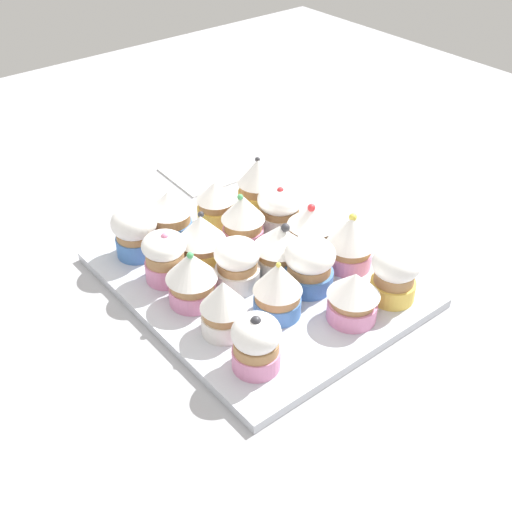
{
  "coord_description": "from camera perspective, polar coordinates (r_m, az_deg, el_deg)",
  "views": [
    {
      "loc": [
        -51.61,
        41.82,
        52.35
      ],
      "look_at": [
        0.0,
        0.0,
        4.2
      ],
      "focal_mm": 46.35,
      "sensor_mm": 36.0,
      "label": 1
    }
  ],
  "objects": [
    {
      "name": "cupcake_8",
      "position": [
        0.87,
        -1.13,
        3.16
      ],
      "size": [
        5.85,
        5.85,
        7.77
      ],
      "color": "pink",
      "rests_on": "baking_tray"
    },
    {
      "name": "cupcake_7",
      "position": [
        0.83,
        1.98,
        0.77
      ],
      "size": [
        6.56,
        6.56,
        6.91
      ],
      "color": "white",
      "rests_on": "baking_tray"
    },
    {
      "name": "napkin",
      "position": [
        1.09,
        -4.21,
        7.34
      ],
      "size": [
        11.79,
        13.07,
        0.6
      ],
      "primitive_type": "cube",
      "rotation": [
        0.0,
        0.0,
        -0.05
      ],
      "color": "white",
      "rests_on": "ground_plane"
    },
    {
      "name": "cupcake_18",
      "position": [
        0.87,
        -10.42,
        2.17
      ],
      "size": [
        5.98,
        5.98,
        7.06
      ],
      "color": "#477AC6",
      "rests_on": "baking_tray"
    },
    {
      "name": "cupcake_5",
      "position": [
        0.76,
        8.4,
        -3.4
      ],
      "size": [
        6.14,
        6.14,
        6.4
      ],
      "color": "pink",
      "rests_on": "baking_tray"
    },
    {
      "name": "cupcake_14",
      "position": [
        0.69,
        0.01,
        -7.47
      ],
      "size": [
        5.31,
        5.31,
        7.19
      ],
      "color": "pink",
      "rests_on": "baking_tray"
    },
    {
      "name": "cupcake_15",
      "position": [
        0.74,
        -2.81,
        -4.39
      ],
      "size": [
        5.37,
        5.37,
        7.08
      ],
      "color": "white",
      "rests_on": "baking_tray"
    },
    {
      "name": "ground_plane",
      "position": [
        0.86,
        -0.0,
        -3.09
      ],
      "size": [
        180.0,
        180.0,
        3.0
      ],
      "primitive_type": "cube",
      "color": "#9E9EA3"
    },
    {
      "name": "cupcake_4",
      "position": [
        0.95,
        0.19,
        6.27
      ],
      "size": [
        5.95,
        5.95,
        8.07
      ],
      "color": "#EFC651",
      "rests_on": "baking_tray"
    },
    {
      "name": "cupcake_12",
      "position": [
        0.84,
        -4.72,
        1.41
      ],
      "size": [
        6.25,
        6.25,
        7.67
      ],
      "color": "#EFC651",
      "rests_on": "baking_tray"
    },
    {
      "name": "cupcake_9",
      "position": [
        0.92,
        -3.5,
        4.63
      ],
      "size": [
        5.44,
        5.44,
        6.73
      ],
      "color": "#EFC651",
      "rests_on": "baking_tray"
    },
    {
      "name": "baking_tray",
      "position": [
        0.84,
        -0.0,
        -1.98
      ],
      "size": [
        37.35,
        30.78,
        1.2
      ],
      "color": "silver",
      "rests_on": "ground_plane"
    },
    {
      "name": "cupcake_6",
      "position": [
        0.8,
        4.63,
        -0.67
      ],
      "size": [
        6.27,
        6.27,
        6.86
      ],
      "color": "#477AC6",
      "rests_on": "baking_tray"
    },
    {
      "name": "cupcake_0",
      "position": [
        0.8,
        11.88,
        -1.49
      ],
      "size": [
        5.76,
        5.76,
        7.09
      ],
      "color": "#EFC651",
      "rests_on": "baking_tray"
    },
    {
      "name": "cupcake_3",
      "position": [
        0.91,
        2.08,
        4.26
      ],
      "size": [
        6.31,
        6.31,
        6.72
      ],
      "color": "white",
      "rests_on": "baking_tray"
    },
    {
      "name": "cupcake_11",
      "position": [
        0.81,
        -1.84,
        -0.46
      ],
      "size": [
        5.63,
        5.63,
        6.54
      ],
      "color": "white",
      "rests_on": "baking_tray"
    },
    {
      "name": "cupcake_16",
      "position": [
        0.78,
        -5.59,
        -1.79
      ],
      "size": [
        6.19,
        6.19,
        7.39
      ],
      "color": "pink",
      "rests_on": "baking_tray"
    },
    {
      "name": "cupcake_17",
      "position": [
        0.82,
        -7.87,
        0.01
      ],
      "size": [
        5.54,
        5.54,
        7.03
      ],
      "color": "pink",
      "rests_on": "baking_tray"
    },
    {
      "name": "cupcake_13",
      "position": [
        0.89,
        -7.47,
        3.51
      ],
      "size": [
        6.01,
        6.01,
        7.35
      ],
      "color": "#477AC6",
      "rests_on": "baking_tray"
    },
    {
      "name": "cupcake_2",
      "position": [
        0.87,
        4.81,
        2.56
      ],
      "size": [
        6.53,
        6.53,
        6.99
      ],
      "color": "white",
      "rests_on": "baking_tray"
    },
    {
      "name": "cupcake_1",
      "position": [
        0.84,
        8.14,
        1.31
      ],
      "size": [
        6.32,
        6.32,
        7.69
      ],
      "color": "pink",
      "rests_on": "baking_tray"
    },
    {
      "name": "cupcake_10",
      "position": [
        0.76,
        1.88,
        -2.82
      ],
      "size": [
        5.76,
        5.76,
        7.52
      ],
      "color": "#477AC6",
      "rests_on": "baking_tray"
    }
  ]
}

